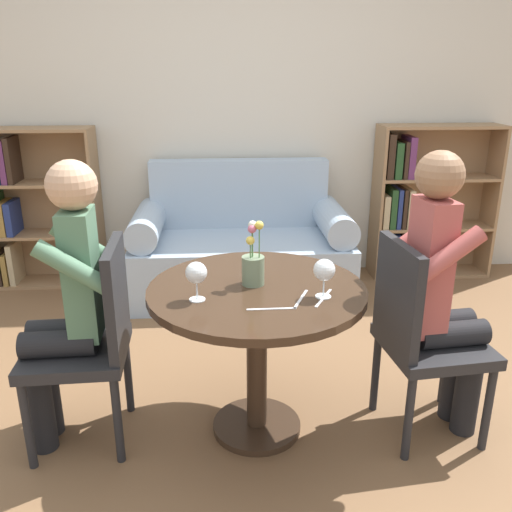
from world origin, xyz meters
The scene contains 16 objects.
ground_plane centered at (0.00, 0.00, 0.00)m, with size 16.00×16.00×0.00m, color brown.
back_wall centered at (0.00, 2.06, 1.35)m, with size 5.20×0.05×2.70m.
round_table centered at (0.00, 0.00, 0.56)m, with size 0.92×0.92×0.70m.
couch centered at (0.00, 1.64, 0.31)m, with size 1.53×0.80×0.92m.
bookshelf_left centered at (-1.61, 1.91, 0.59)m, with size 0.91×0.28×1.17m.
bookshelf_right centered at (1.37, 1.91, 0.53)m, with size 0.91×0.28×1.17m.
chair_left centered at (-0.70, 0.00, 0.49)m, with size 0.44×0.44×0.90m.
chair_right centered at (0.70, -0.06, 0.49)m, with size 0.46×0.46×0.90m.
person_left centered at (-0.79, -0.01, 0.66)m, with size 0.43×0.35×1.24m.
person_right centered at (0.79, -0.04, 0.66)m, with size 0.44×0.37×1.27m.
wine_glass_left centered at (-0.24, -0.11, 0.81)m, with size 0.09×0.09×0.16m.
wine_glass_right centered at (0.26, -0.12, 0.81)m, with size 0.09×0.09×0.16m.
flower_vase centered at (-0.01, 0.03, 0.79)m, with size 0.09×0.09×0.28m.
knife_left_setting centered at (0.04, -0.22, 0.70)m, with size 0.19×0.01×0.00m.
fork_left_setting centered at (0.16, -0.14, 0.70)m, with size 0.08×0.18×0.00m.
knife_right_setting centered at (0.26, -0.13, 0.70)m, with size 0.10×0.17×0.00m.
Camera 1 is at (-0.15, -2.08, 1.57)m, focal length 38.00 mm.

